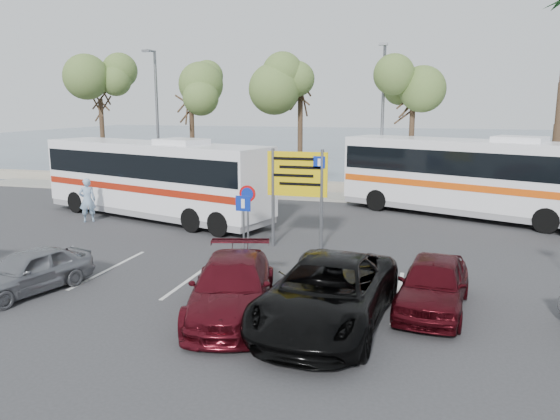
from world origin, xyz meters
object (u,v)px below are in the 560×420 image
(car_silver_a, at_px, (29,271))
(street_lamp_left, at_px, (156,114))
(car_red, at_px, (433,284))
(direction_sign, at_px, (297,182))
(coach_bus_right, at_px, (474,180))
(street_lamp_right, at_px, (382,115))
(car_maroon, at_px, (232,287))
(suv_black, at_px, (328,293))
(pedestrian_near, at_px, (87,200))
(coach_bus_left, at_px, (154,181))

(car_silver_a, bearing_deg, street_lamp_left, 122.23)
(car_red, bearing_deg, direction_sign, 139.66)
(coach_bus_right, height_order, car_silver_a, coach_bus_right)
(street_lamp_right, height_order, direction_sign, street_lamp_right)
(street_lamp_right, bearing_deg, coach_bus_right, -33.86)
(car_maroon, height_order, suv_black, suv_black)
(coach_bus_right, relative_size, car_silver_a, 3.38)
(street_lamp_left, bearing_deg, pedestrian_near, -83.31)
(street_lamp_left, height_order, car_maroon, street_lamp_left)
(car_red, bearing_deg, coach_bus_right, 88.26)
(street_lamp_right, height_order, car_maroon, street_lamp_right)
(suv_black, bearing_deg, direction_sign, 114.12)
(street_lamp_left, relative_size, coach_bus_right, 0.65)
(coach_bus_left, height_order, pedestrian_near, coach_bus_left)
(car_red, xyz_separation_m, suv_black, (-2.40, -1.65, 0.10))
(direction_sign, bearing_deg, coach_bus_left, 156.24)
(coach_bus_left, bearing_deg, car_red, -34.16)
(street_lamp_right, bearing_deg, car_maroon, -96.70)
(pedestrian_near, bearing_deg, direction_sign, 133.54)
(direction_sign, relative_size, suv_black, 0.63)
(car_silver_a, height_order, car_maroon, car_maroon)
(street_lamp_left, distance_m, car_maroon, 20.64)
(car_silver_a, relative_size, car_red, 0.90)
(car_maroon, bearing_deg, coach_bus_left, 112.54)
(coach_bus_right, bearing_deg, street_lamp_right, 146.14)
(car_maroon, bearing_deg, car_silver_a, 165.67)
(car_maroon, bearing_deg, pedestrian_near, 125.31)
(coach_bus_right, xyz_separation_m, car_maroon, (-6.50, -14.00, -1.06))
(car_silver_a, bearing_deg, pedestrian_near, 131.06)
(pedestrian_near, bearing_deg, coach_bus_left, 174.72)
(coach_bus_right, bearing_deg, pedestrian_near, -161.57)
(coach_bus_right, bearing_deg, suv_black, -106.32)
(coach_bus_left, bearing_deg, coach_bus_right, 15.95)
(direction_sign, height_order, pedestrian_near, direction_sign)
(coach_bus_left, height_order, coach_bus_right, coach_bus_right)
(car_red, relative_size, pedestrian_near, 2.07)
(street_lamp_right, xyz_separation_m, coach_bus_right, (4.50, -3.02, -2.84))
(street_lamp_left, distance_m, coach_bus_right, 17.98)
(car_silver_a, distance_m, car_red, 10.93)
(car_silver_a, bearing_deg, coach_bus_left, 114.39)
(car_red, height_order, suv_black, suv_black)
(suv_black, xyz_separation_m, pedestrian_near, (-12.40, 8.50, 0.19))
(coach_bus_left, height_order, suv_black, coach_bus_left)
(suv_black, bearing_deg, car_red, 39.01)
(street_lamp_right, xyz_separation_m, car_maroon, (-2.00, -17.02, -3.90))
(coach_bus_left, bearing_deg, pedestrian_near, -149.04)
(street_lamp_right, distance_m, coach_bus_left, 12.16)
(street_lamp_left, xyz_separation_m, direction_sign, (11.00, -10.32, -2.17))
(street_lamp_left, height_order, car_red, street_lamp_left)
(car_red, bearing_deg, coach_bus_left, 151.94)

